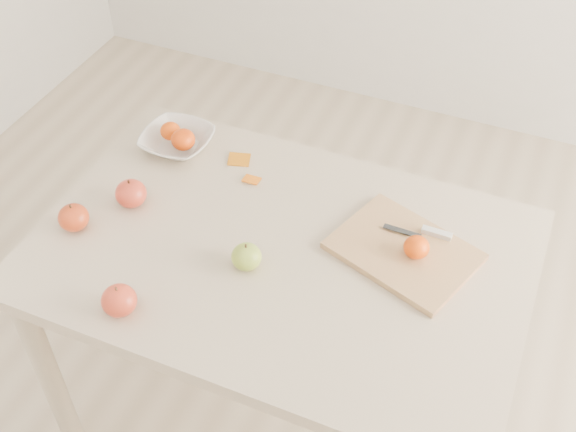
% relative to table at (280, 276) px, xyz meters
% --- Properties ---
extents(ground, '(3.50, 3.50, 0.00)m').
position_rel_table_xyz_m(ground, '(0.00, 0.00, -0.65)').
color(ground, '#C6B293').
rests_on(ground, ground).
extents(table, '(1.20, 0.80, 0.75)m').
position_rel_table_xyz_m(table, '(0.00, 0.00, 0.00)').
color(table, '#C1AE92').
rests_on(table, ground).
extents(cutting_board, '(0.39, 0.33, 0.02)m').
position_rel_table_xyz_m(cutting_board, '(0.28, 0.10, 0.11)').
color(cutting_board, tan).
rests_on(cutting_board, table).
extents(board_tangerine, '(0.06, 0.06, 0.05)m').
position_rel_table_xyz_m(board_tangerine, '(0.31, 0.09, 0.14)').
color(board_tangerine, '#E14707').
rests_on(board_tangerine, cutting_board).
extents(fruit_bowl, '(0.20, 0.20, 0.05)m').
position_rel_table_xyz_m(fruit_bowl, '(-0.42, 0.25, 0.12)').
color(fruit_bowl, white).
rests_on(fruit_bowl, table).
extents(bowl_tangerine_near, '(0.06, 0.06, 0.05)m').
position_rel_table_xyz_m(bowl_tangerine_near, '(-0.45, 0.26, 0.14)').
color(bowl_tangerine_near, '#D85407').
rests_on(bowl_tangerine_near, fruit_bowl).
extents(bowl_tangerine_far, '(0.07, 0.07, 0.06)m').
position_rel_table_xyz_m(bowl_tangerine_far, '(-0.39, 0.23, 0.15)').
color(bowl_tangerine_far, '#CF4107').
rests_on(bowl_tangerine_far, fruit_bowl).
extents(orange_peel_a, '(0.07, 0.06, 0.01)m').
position_rel_table_xyz_m(orange_peel_a, '(-0.24, 0.26, 0.10)').
color(orange_peel_a, '#C46C0D').
rests_on(orange_peel_a, table).
extents(orange_peel_b, '(0.05, 0.04, 0.01)m').
position_rel_table_xyz_m(orange_peel_b, '(-0.17, 0.20, 0.10)').
color(orange_peel_b, orange).
rests_on(orange_peel_b, table).
extents(paring_knife, '(0.17, 0.05, 0.01)m').
position_rel_table_xyz_m(paring_knife, '(0.33, 0.18, 0.12)').
color(paring_knife, white).
rests_on(paring_knife, cutting_board).
extents(apple_green, '(0.07, 0.07, 0.07)m').
position_rel_table_xyz_m(apple_green, '(-0.05, -0.08, 0.13)').
color(apple_green, olive).
rests_on(apple_green, table).
extents(apple_red_d, '(0.08, 0.08, 0.07)m').
position_rel_table_xyz_m(apple_red_d, '(-0.50, -0.13, 0.13)').
color(apple_red_d, '#A3090B').
rests_on(apple_red_d, table).
extents(apple_red_b, '(0.08, 0.08, 0.07)m').
position_rel_table_xyz_m(apple_red_b, '(-0.42, 0.00, 0.14)').
color(apple_red_b, '#A4171D').
rests_on(apple_red_b, table).
extents(apple_red_c, '(0.08, 0.08, 0.07)m').
position_rel_table_xyz_m(apple_red_c, '(-0.25, -0.31, 0.14)').
color(apple_red_c, '#A5151D').
rests_on(apple_red_c, table).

